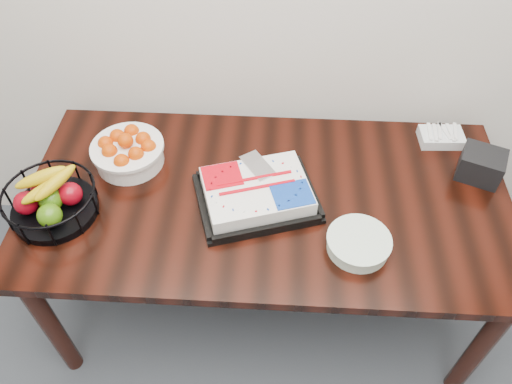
# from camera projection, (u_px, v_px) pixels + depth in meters

# --- Properties ---
(table) EXTENTS (1.80, 0.90, 0.75)m
(table) POSITION_uv_depth(u_px,v_px,m) (267.00, 210.00, 1.92)
(table) COLOR black
(table) RESTS_ON ground
(cake_tray) EXTENTS (0.50, 0.44, 0.09)m
(cake_tray) POSITION_uv_depth(u_px,v_px,m) (257.00, 193.00, 1.80)
(cake_tray) COLOR black
(cake_tray) RESTS_ON table
(tangerine_bowl) EXTENTS (0.28, 0.28, 0.18)m
(tangerine_bowl) POSITION_uv_depth(u_px,v_px,m) (127.00, 148.00, 1.91)
(tangerine_bowl) COLOR white
(tangerine_bowl) RESTS_ON table
(fruit_basket) EXTENTS (0.32, 0.32, 0.17)m
(fruit_basket) POSITION_uv_depth(u_px,v_px,m) (51.00, 199.00, 1.74)
(fruit_basket) COLOR black
(fruit_basket) RESTS_ON table
(plate_stack) EXTENTS (0.22, 0.22, 0.05)m
(plate_stack) POSITION_uv_depth(u_px,v_px,m) (358.00, 244.00, 1.67)
(plate_stack) COLOR white
(plate_stack) RESTS_ON table
(fork_bag) EXTENTS (0.18, 0.12, 0.05)m
(fork_bag) POSITION_uv_depth(u_px,v_px,m) (441.00, 137.00, 2.03)
(fork_bag) COLOR silver
(fork_bag) RESTS_ON table
(napkin_box) EXTENTS (0.19, 0.18, 0.11)m
(napkin_box) POSITION_uv_depth(u_px,v_px,m) (481.00, 165.00, 1.88)
(napkin_box) COLOR black
(napkin_box) RESTS_ON table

